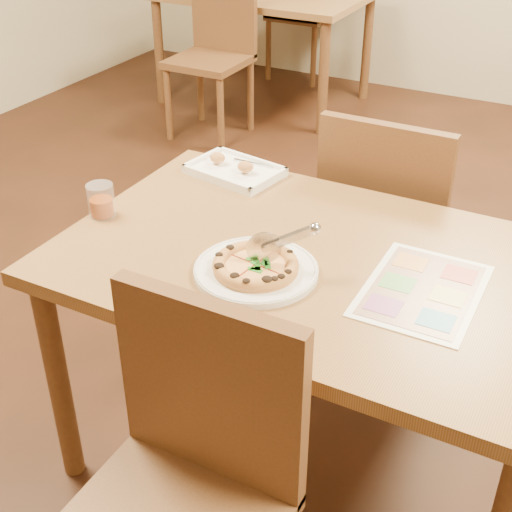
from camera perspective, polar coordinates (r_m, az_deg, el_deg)
The scene contains 12 objects.
dining_table at distance 1.85m, azimuth 4.60°, elevation -2.32°, with size 1.30×0.85×0.72m.
chair_near at distance 1.49m, azimuth -5.38°, elevation -16.04°, with size 0.42×0.42×0.47m.
chair_far at distance 2.38m, azimuth 10.48°, elevation 3.53°, with size 0.42×0.42×0.47m.
bg_table at distance 4.86m, azimuth 0.65°, elevation 19.45°, with size 1.30×0.85×0.72m.
bg_chair_near at distance 4.37m, azimuth -3.17°, elevation 17.07°, with size 0.42×0.42×0.47m.
bg_chair_far at distance 5.32m, azimuth 3.30°, elevation 19.71°, with size 0.42×0.42×0.47m.
plate at distance 1.73m, azimuth 0.00°, elevation -1.18°, with size 0.30×0.30×0.02m, color white.
pizza at distance 1.71m, azimuth -0.03°, elevation -0.78°, with size 0.21×0.21×0.03m.
pizza_cutter at distance 1.69m, azimuth 1.97°, elevation 1.15°, with size 0.14×0.10×0.10m.
appetizer_tray at distance 2.23m, azimuth -1.76°, elevation 6.85°, with size 0.30×0.23×0.05m.
glass_tumbler at distance 2.02m, azimuth -12.28°, elevation 4.23°, with size 0.07×0.07×0.09m.
menu at distance 1.72m, azimuth 13.18°, elevation -2.67°, with size 0.26×0.36×0.01m, color white.
Camera 1 is at (0.59, -1.42, 1.67)m, focal length 50.00 mm.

